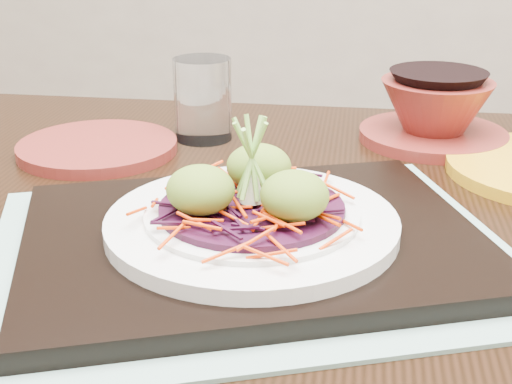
# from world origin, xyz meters

# --- Properties ---
(dining_table) EXTENTS (1.19, 0.80, 0.74)m
(dining_table) POSITION_xyz_m (0.05, -0.03, 0.64)
(dining_table) COLOR black
(dining_table) RESTS_ON ground
(placemat) EXTENTS (0.49, 0.44, 0.00)m
(placemat) POSITION_xyz_m (0.02, -0.08, 0.74)
(placemat) COLOR #7B9F8F
(placemat) RESTS_ON dining_table
(serving_tray) EXTENTS (0.42, 0.37, 0.02)m
(serving_tray) POSITION_xyz_m (0.02, -0.08, 0.75)
(serving_tray) COLOR black
(serving_tray) RESTS_ON placemat
(white_plate) EXTENTS (0.23, 0.23, 0.02)m
(white_plate) POSITION_xyz_m (0.02, -0.08, 0.77)
(white_plate) COLOR silver
(white_plate) RESTS_ON serving_tray
(cabbage_bed) EXTENTS (0.14, 0.14, 0.01)m
(cabbage_bed) POSITION_xyz_m (0.02, -0.08, 0.78)
(cabbage_bed) COLOR #2F0921
(cabbage_bed) RESTS_ON white_plate
(carrot_julienne) EXTENTS (0.18, 0.18, 0.01)m
(carrot_julienne) POSITION_xyz_m (0.02, -0.08, 0.78)
(carrot_julienne) COLOR red
(carrot_julienne) RESTS_ON cabbage_bed
(guacamole_scoops) EXTENTS (0.13, 0.11, 0.04)m
(guacamole_scoops) POSITION_xyz_m (0.02, -0.08, 0.80)
(guacamole_scoops) COLOR olive
(guacamole_scoops) RESTS_ON cabbage_bed
(scallion_garnish) EXTENTS (0.05, 0.05, 0.08)m
(scallion_garnish) POSITION_xyz_m (0.02, -0.08, 0.81)
(scallion_garnish) COLOR #7DB548
(scallion_garnish) RESTS_ON cabbage_bed
(terracotta_side_plate) EXTENTS (0.23, 0.23, 0.01)m
(terracotta_side_plate) POSITION_xyz_m (-0.19, 0.13, 0.74)
(terracotta_side_plate) COLOR maroon
(terracotta_side_plate) RESTS_ON dining_table
(water_glass) EXTENTS (0.08, 0.08, 0.09)m
(water_glass) POSITION_xyz_m (-0.08, 0.20, 0.79)
(water_glass) COLOR white
(water_glass) RESTS_ON dining_table
(terracotta_bowl_set) EXTENTS (0.20, 0.20, 0.07)m
(terracotta_bowl_set) POSITION_xyz_m (0.18, 0.24, 0.77)
(terracotta_bowl_set) COLOR maroon
(terracotta_bowl_set) RESTS_ON dining_table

